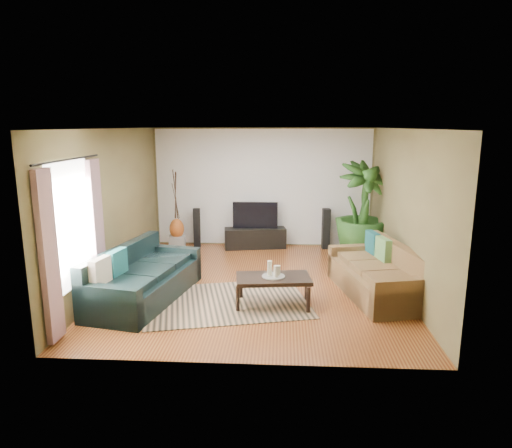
# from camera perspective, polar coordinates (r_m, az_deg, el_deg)

# --- Properties ---
(floor) EXTENTS (5.50, 5.50, 0.00)m
(floor) POSITION_cam_1_polar(r_m,az_deg,el_deg) (8.13, -0.08, -7.55)
(floor) COLOR #945426
(floor) RESTS_ON ground
(ceiling) EXTENTS (5.50, 5.50, 0.00)m
(ceiling) POSITION_cam_1_polar(r_m,az_deg,el_deg) (7.65, -0.09, 11.84)
(ceiling) COLOR white
(ceiling) RESTS_ON ground
(wall_back) EXTENTS (5.00, 0.00, 5.00)m
(wall_back) POSITION_cam_1_polar(r_m,az_deg,el_deg) (10.49, 0.83, 4.56)
(wall_back) COLOR olive
(wall_back) RESTS_ON ground
(wall_front) EXTENTS (5.00, 0.00, 5.00)m
(wall_front) POSITION_cam_1_polar(r_m,az_deg,el_deg) (5.11, -1.98, -3.72)
(wall_front) COLOR olive
(wall_front) RESTS_ON ground
(wall_left) EXTENTS (0.00, 5.50, 5.50)m
(wall_left) POSITION_cam_1_polar(r_m,az_deg,el_deg) (8.31, -17.57, 1.95)
(wall_left) COLOR olive
(wall_left) RESTS_ON ground
(wall_right) EXTENTS (0.00, 5.50, 5.50)m
(wall_right) POSITION_cam_1_polar(r_m,az_deg,el_deg) (8.03, 18.03, 1.56)
(wall_right) COLOR olive
(wall_right) RESTS_ON ground
(backwall_panel) EXTENTS (4.90, 0.00, 4.90)m
(backwall_panel) POSITION_cam_1_polar(r_m,az_deg,el_deg) (10.48, 0.83, 4.55)
(backwall_panel) COLOR white
(backwall_panel) RESTS_ON ground
(window_pane) EXTENTS (0.00, 1.80, 1.80)m
(window_pane) POSITION_cam_1_polar(r_m,az_deg,el_deg) (6.85, -22.14, -0.07)
(window_pane) COLOR white
(window_pane) RESTS_ON ground
(curtain_near) EXTENTS (0.08, 0.35, 2.20)m
(curtain_near) POSITION_cam_1_polar(r_m,az_deg,el_deg) (6.24, -24.46, -3.78)
(curtain_near) COLOR gray
(curtain_near) RESTS_ON ground
(curtain_far) EXTENTS (0.08, 0.35, 2.20)m
(curtain_far) POSITION_cam_1_polar(r_m,az_deg,el_deg) (7.55, -19.24, -0.71)
(curtain_far) COLOR gray
(curtain_far) RESTS_ON ground
(curtain_rod) EXTENTS (0.03, 1.90, 0.03)m
(curtain_rod) POSITION_cam_1_polar(r_m,az_deg,el_deg) (6.71, -22.37, 7.46)
(curtain_rod) COLOR black
(curtain_rod) RESTS_ON ground
(sofa_left) EXTENTS (1.43, 2.47, 0.85)m
(sofa_left) POSITION_cam_1_polar(r_m,az_deg,el_deg) (7.55, -13.70, -6.09)
(sofa_left) COLOR black
(sofa_left) RESTS_ON floor
(sofa_right) EXTENTS (1.37, 2.24, 0.85)m
(sofa_right) POSITION_cam_1_polar(r_m,az_deg,el_deg) (7.77, 14.70, -5.60)
(sofa_right) COLOR brown
(sofa_right) RESTS_ON floor
(area_rug) EXTENTS (2.86, 2.32, 0.01)m
(area_rug) POSITION_cam_1_polar(r_m,az_deg,el_deg) (7.37, -3.67, -9.67)
(area_rug) COLOR tan
(area_rug) RESTS_ON floor
(coffee_table) EXTENTS (1.21, 0.75, 0.47)m
(coffee_table) POSITION_cam_1_polar(r_m,az_deg,el_deg) (7.16, 2.17, -8.37)
(coffee_table) COLOR black
(coffee_table) RESTS_ON floor
(candle_tray) EXTENTS (0.35, 0.35, 0.02)m
(candle_tray) POSITION_cam_1_polar(r_m,az_deg,el_deg) (7.08, 2.19, -6.54)
(candle_tray) COLOR gray
(candle_tray) RESTS_ON coffee_table
(candle_tall) EXTENTS (0.07, 0.07, 0.23)m
(candle_tall) POSITION_cam_1_polar(r_m,az_deg,el_deg) (7.07, 1.71, -5.52)
(candle_tall) COLOR #EEE8C9
(candle_tall) RESTS_ON candle_tray
(candle_mid) EXTENTS (0.07, 0.07, 0.18)m
(candle_mid) POSITION_cam_1_polar(r_m,az_deg,el_deg) (7.01, 2.52, -5.91)
(candle_mid) COLOR beige
(candle_mid) RESTS_ON candle_tray
(candle_short) EXTENTS (0.07, 0.07, 0.15)m
(candle_short) POSITION_cam_1_polar(r_m,az_deg,el_deg) (7.11, 2.77, -5.78)
(candle_short) COLOR beige
(candle_short) RESTS_ON candle_tray
(tv_stand) EXTENTS (1.43, 0.64, 0.46)m
(tv_stand) POSITION_cam_1_polar(r_m,az_deg,el_deg) (10.43, -0.10, -1.76)
(tv_stand) COLOR black
(tv_stand) RESTS_ON floor
(television) EXTENTS (1.01, 0.06, 0.60)m
(television) POSITION_cam_1_polar(r_m,az_deg,el_deg) (10.33, -0.10, 1.13)
(television) COLOR black
(television) RESTS_ON tv_stand
(speaker_left) EXTENTS (0.19, 0.20, 0.89)m
(speaker_left) POSITION_cam_1_polar(r_m,az_deg,el_deg) (10.58, -7.40, -0.46)
(speaker_left) COLOR black
(speaker_left) RESTS_ON floor
(speaker_right) EXTENTS (0.19, 0.20, 0.92)m
(speaker_right) POSITION_cam_1_polar(r_m,az_deg,el_deg) (10.44, 8.74, -0.59)
(speaker_right) COLOR black
(speaker_right) RESTS_ON floor
(potted_plant) EXTENTS (1.54, 1.54, 2.03)m
(potted_plant) POSITION_cam_1_polar(r_m,az_deg,el_deg) (9.74, 13.15, 1.65)
(potted_plant) COLOR #204717
(potted_plant) RESTS_ON floor
(plant_pot) EXTENTS (0.38, 0.38, 0.29)m
(plant_pot) POSITION_cam_1_polar(r_m,az_deg,el_deg) (9.93, 12.91, -3.29)
(plant_pot) COLOR black
(plant_pot) RESTS_ON floor
(pedestal) EXTENTS (0.40, 0.40, 0.35)m
(pedestal) POSITION_cam_1_polar(r_m,az_deg,el_deg) (10.33, -9.81, -2.39)
(pedestal) COLOR #959593
(pedestal) RESTS_ON floor
(vase) EXTENTS (0.32, 0.32, 0.45)m
(vase) POSITION_cam_1_polar(r_m,az_deg,el_deg) (10.25, -9.88, -0.58)
(vase) COLOR #91471A
(vase) RESTS_ON pedestal
(side_table) EXTENTS (0.65, 0.65, 0.58)m
(side_table) POSITION_cam_1_polar(r_m,az_deg,el_deg) (8.81, -14.75, -4.40)
(side_table) COLOR brown
(side_table) RESTS_ON floor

